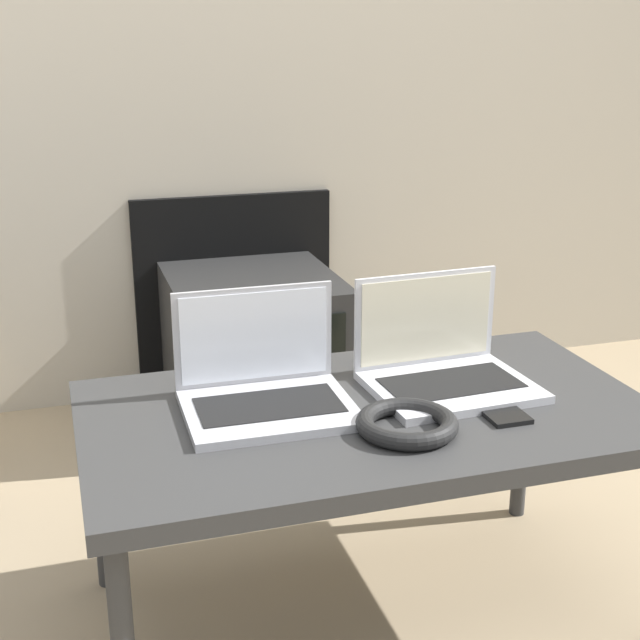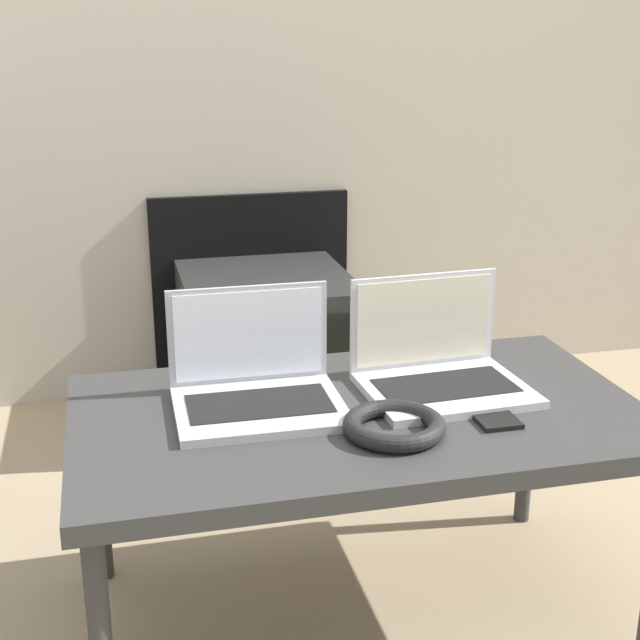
% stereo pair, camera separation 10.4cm
% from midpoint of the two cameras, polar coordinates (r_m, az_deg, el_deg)
% --- Properties ---
extents(table, '(1.05, 0.59, 0.45)m').
position_cam_midpoint_polar(table, '(1.67, 4.29, -6.88)').
color(table, '#333333').
rests_on(table, ground_plane).
extents(laptop_left, '(0.31, 0.25, 0.21)m').
position_cam_midpoint_polar(laptop_left, '(1.65, -2.34, -4.07)').
color(laptop_left, '#B2B2B7').
rests_on(laptop_left, table).
extents(laptop_right, '(0.32, 0.26, 0.21)m').
position_cam_midpoint_polar(laptop_right, '(1.75, 9.25, -2.95)').
color(laptop_right, silver).
rests_on(laptop_right, table).
extents(headphones, '(0.18, 0.18, 0.03)m').
position_cam_midpoint_polar(headphones, '(1.55, 6.70, -6.74)').
color(headphones, black).
rests_on(headphones, table).
extents(phone, '(0.07, 0.13, 0.01)m').
position_cam_midpoint_polar(phone, '(1.65, 12.64, -5.93)').
color(phone, black).
rests_on(phone, table).
extents(tv, '(0.48, 0.51, 0.44)m').
position_cam_midpoint_polar(tv, '(2.61, -2.26, -1.85)').
color(tv, black).
rests_on(tv, ground_plane).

